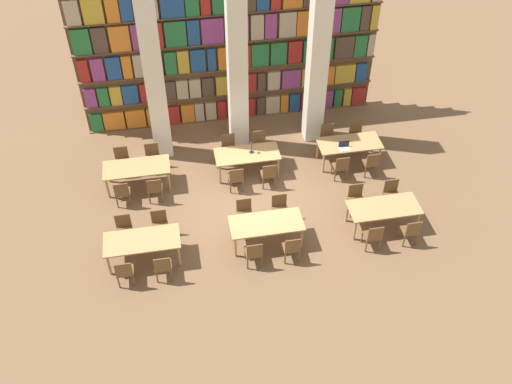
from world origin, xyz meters
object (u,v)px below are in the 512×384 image
at_px(chair_3, 160,224).
at_px(reading_table_3, 137,169).
at_px(chair_6, 292,247).
at_px(chair_10, 411,230).
at_px(chair_17, 229,147).
at_px(desk_lamp_0, 252,145).
at_px(pillar_center, 237,59).
at_px(chair_12, 122,192).
at_px(pillar_left, 153,67).
at_px(chair_23, 356,134).
at_px(chair_8, 373,236).
at_px(chair_21, 328,137).
at_px(chair_1, 124,229).
at_px(chair_14, 155,188).
at_px(chair_22, 371,163).
at_px(pillar_right, 318,52).
at_px(chair_13, 122,160).
at_px(chair_18, 269,174).
at_px(chair_7, 280,208).
at_px(reading_table_0, 142,242).
at_px(chair_19, 260,144).
at_px(chair_20, 341,166).
at_px(chair_0, 125,271).
at_px(chair_2, 163,266).
at_px(chair_5, 245,213).
at_px(reading_table_5, 349,145).
at_px(reading_table_2, 384,209).
at_px(chair_15, 152,157).
at_px(chair_16, 236,178).
at_px(reading_table_4, 247,156).
at_px(chair_11, 391,194).
at_px(chair_9, 356,198).

height_order(chair_3, reading_table_3, chair_3).
xyz_separation_m(chair_6, chair_10, (3.14, 0.02, 0.00)).
height_order(chair_17, desk_lamp_0, desk_lamp_0).
height_order(pillar_center, chair_12, pillar_center).
relative_size(pillar_left, chair_23, 6.95).
height_order(chair_8, chair_21, same).
xyz_separation_m(chair_1, reading_table_3, (0.40, 2.14, 0.17)).
bearing_deg(chair_14, chair_22, -0.02).
bearing_deg(chair_3, chair_21, -151.78).
bearing_deg(pillar_right, chair_13, -172.82).
height_order(pillar_left, chair_3, pillar_left).
relative_size(chair_8, chair_18, 1.00).
bearing_deg(chair_7, reading_table_0, 11.48).
bearing_deg(chair_19, chair_7, 90.44).
xyz_separation_m(chair_13, desk_lamp_0, (3.76, -0.64, 0.52)).
bearing_deg(reading_table_3, chair_20, -6.96).
bearing_deg(chair_0, chair_2, 0.00).
height_order(reading_table_0, chair_19, chair_19).
bearing_deg(chair_5, desk_lamp_0, -104.70).
distance_m(chair_0, chair_10, 7.26).
height_order(chair_0, chair_8, same).
height_order(chair_10, reading_table_3, chair_10).
bearing_deg(reading_table_5, reading_table_3, 179.98).
distance_m(chair_18, chair_23, 3.34).
xyz_separation_m(pillar_left, reading_table_2, (5.55, -4.25, -2.36)).
bearing_deg(chair_2, chair_8, 0.61).
xyz_separation_m(chair_3, chair_20, (5.30, 1.43, 0.00)).
bearing_deg(chair_18, chair_15, 156.93).
bearing_deg(chair_22, chair_10, -87.51).
bearing_deg(chair_6, chair_1, 161.43).
relative_size(pillar_right, chair_18, 6.95).
xyz_separation_m(pillar_left, chair_18, (2.89, -2.13, -2.54)).
bearing_deg(pillar_left, chair_14, -99.10).
relative_size(chair_1, reading_table_3, 0.46).
height_order(chair_13, chair_19, same).
distance_m(chair_13, chair_22, 7.31).
bearing_deg(chair_18, chair_16, 180.00).
xyz_separation_m(reading_table_4, chair_17, (-0.44, 0.71, -0.17)).
xyz_separation_m(pillar_right, chair_1, (-5.92, -3.60, -2.54)).
xyz_separation_m(chair_11, reading_table_3, (-6.86, 2.08, 0.17)).
height_order(chair_7, chair_21, same).
xyz_separation_m(chair_1, chair_3, (0.92, 0.00, 0.00)).
bearing_deg(chair_20, chair_14, 179.98).
xyz_separation_m(chair_16, chair_18, (0.95, 0.00, 0.00)).
distance_m(chair_15, desk_lamp_0, 2.99).
distance_m(chair_16, desk_lamp_0, 1.08).
bearing_deg(chair_20, chair_9, -88.73).
distance_m(chair_1, chair_8, 6.39).
bearing_deg(chair_20, chair_3, -164.92).
height_order(reading_table_0, chair_14, chair_14).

